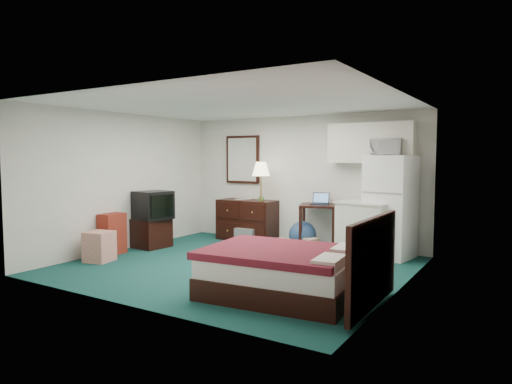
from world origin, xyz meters
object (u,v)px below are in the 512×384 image
Objects in this scene: dresser at (247,220)px; kitchen_counter at (365,230)px; fridge at (390,207)px; tv_stand at (151,233)px; suitcase at (112,234)px; floor_lamp at (261,203)px; desk at (318,226)px; bed at (281,273)px.

kitchen_counter is (2.58, -0.28, 0.04)m from dresser.
tv_stand is (-4.07, -1.50, -0.59)m from fridge.
suitcase is (-1.27, -2.41, -0.05)m from dresser.
floor_lamp is 2.71× the size of tv_stand.
tv_stand is at bearing -151.84° from kitchen_counter.
fridge is at bearing -2.36° from dresser.
dresser is 1.69× the size of suitcase.
tv_stand is (-3.70, -1.33, -0.19)m from kitchen_counter.
suitcase is (-0.14, -0.81, 0.09)m from tv_stand.
floor_lamp is 1.25m from desk.
tv_stand is at bearing -125.50° from dresser.
bed is at bearing -85.26° from kitchen_counter.
tv_stand is at bearing 153.52° from bed.
bed is at bearing -54.74° from floor_lamp.
kitchen_counter is 1.55× the size of tv_stand.
dresser is 2.98m from fridge.
dresser reaches higher than suitcase.
fridge is at bearing -21.83° from desk.
tv_stand is 0.82× the size of suitcase.
floor_lamp is at bearing 48.33° from tv_stand.
suitcase is at bearing -160.23° from desk.
desk is (1.19, 0.09, -0.39)m from floor_lamp.
kitchen_counter reaches higher than dresser.
suitcase reaches higher than tv_stand.
kitchen_counter is at bearing -32.70° from desk.
floor_lamp is 2.18m from tv_stand.
floor_lamp is 2.53m from fridge.
fridge is at bearing 25.04° from tv_stand.
desk is 0.90× the size of kitchen_counter.
fridge is 4.83m from suitcase.
kitchen_counter is at bearing -6.53° from dresser.
desk is 1.00m from kitchen_counter.
dresser is at bearing -177.65° from kitchen_counter.
bed is 3.78m from tv_stand.
bed is (-0.17, -2.68, -0.17)m from kitchen_counter.
fridge is 4.37m from tv_stand.
bed is 3.71m from suitcase.
fridge is (2.94, -0.10, 0.45)m from dresser.
dresser is 0.68× the size of bed.
fridge reaches higher than dresser.
dresser is at bearing 58.31° from suitcase.
suitcase is (-4.21, -2.31, -0.51)m from fridge.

